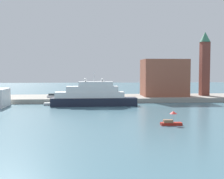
{
  "coord_description": "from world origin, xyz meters",
  "views": [
    {
      "loc": [
        -4.6,
        -88.32,
        11.54
      ],
      "look_at": [
        2.87,
        6.0,
        5.55
      ],
      "focal_mm": 47.66,
      "sensor_mm": 36.0,
      "label": 1
    }
  ],
  "objects_px": {
    "parked_car": "(52,96)",
    "mooring_bollard": "(120,97)",
    "small_motorboat": "(171,121)",
    "large_yacht": "(93,96)",
    "work_barge": "(53,104)",
    "harbor_building": "(164,78)",
    "person_figure": "(64,96)",
    "bell_tower": "(205,61)"
  },
  "relations": [
    {
      "from": "parked_car",
      "to": "mooring_bollard",
      "type": "height_order",
      "value": "parked_car"
    },
    {
      "from": "small_motorboat",
      "to": "mooring_bollard",
      "type": "bearing_deg",
      "value": 97.64
    },
    {
      "from": "large_yacht",
      "to": "work_barge",
      "type": "relative_size",
      "value": 5.0
    },
    {
      "from": "harbor_building",
      "to": "person_figure",
      "type": "height_order",
      "value": "harbor_building"
    },
    {
      "from": "harbor_building",
      "to": "work_barge",
      "type": "bearing_deg",
      "value": -159.9
    },
    {
      "from": "work_barge",
      "to": "person_figure",
      "type": "xyz_separation_m",
      "value": [
        3.23,
        7.82,
        1.92
      ]
    },
    {
      "from": "work_barge",
      "to": "bell_tower",
      "type": "bearing_deg",
      "value": 15.08
    },
    {
      "from": "small_motorboat",
      "to": "harbor_building",
      "type": "bearing_deg",
      "value": 77.11
    },
    {
      "from": "bell_tower",
      "to": "harbor_building",
      "type": "bearing_deg",
      "value": -178.55
    },
    {
      "from": "large_yacht",
      "to": "person_figure",
      "type": "distance_m",
      "value": 14.74
    },
    {
      "from": "harbor_building",
      "to": "parked_car",
      "type": "distance_m",
      "value": 43.89
    },
    {
      "from": "work_barge",
      "to": "person_figure",
      "type": "distance_m",
      "value": 8.68
    },
    {
      "from": "small_motorboat",
      "to": "harbor_building",
      "type": "distance_m",
      "value": 56.03
    },
    {
      "from": "small_motorboat",
      "to": "person_figure",
      "type": "relative_size",
      "value": 2.85
    },
    {
      "from": "large_yacht",
      "to": "small_motorboat",
      "type": "distance_m",
      "value": 39.43
    },
    {
      "from": "bell_tower",
      "to": "mooring_bollard",
      "type": "relative_size",
      "value": 34.31
    },
    {
      "from": "small_motorboat",
      "to": "harbor_building",
      "type": "height_order",
      "value": "harbor_building"
    },
    {
      "from": "bell_tower",
      "to": "parked_car",
      "type": "height_order",
      "value": "bell_tower"
    },
    {
      "from": "bell_tower",
      "to": "person_figure",
      "type": "relative_size",
      "value": 16.1
    },
    {
      "from": "mooring_bollard",
      "to": "person_figure",
      "type": "bearing_deg",
      "value": 174.6
    },
    {
      "from": "person_figure",
      "to": "parked_car",
      "type": "bearing_deg",
      "value": 149.25
    },
    {
      "from": "small_motorboat",
      "to": "parked_car",
      "type": "distance_m",
      "value": 58.15
    },
    {
      "from": "harbor_building",
      "to": "mooring_bollard",
      "type": "relative_size",
      "value": 23.1
    },
    {
      "from": "bell_tower",
      "to": "mooring_bollard",
      "type": "height_order",
      "value": "bell_tower"
    },
    {
      "from": "person_figure",
      "to": "mooring_bollard",
      "type": "height_order",
      "value": "person_figure"
    },
    {
      "from": "bell_tower",
      "to": "parked_car",
      "type": "xyz_separation_m",
      "value": [
        -59.67,
        -5.17,
        -13.1
      ]
    },
    {
      "from": "large_yacht",
      "to": "mooring_bollard",
      "type": "xyz_separation_m",
      "value": [
        10.03,
        8.73,
        -1.18
      ]
    },
    {
      "from": "work_barge",
      "to": "person_figure",
      "type": "height_order",
      "value": "person_figure"
    },
    {
      "from": "harbor_building",
      "to": "person_figure",
      "type": "relative_size",
      "value": 10.84
    },
    {
      "from": "large_yacht",
      "to": "mooring_bollard",
      "type": "relative_size",
      "value": 37.83
    },
    {
      "from": "parked_car",
      "to": "person_figure",
      "type": "relative_size",
      "value": 2.42
    },
    {
      "from": "harbor_building",
      "to": "mooring_bollard",
      "type": "height_order",
      "value": "harbor_building"
    },
    {
      "from": "harbor_building",
      "to": "large_yacht",
      "type": "bearing_deg",
      "value": -147.47
    },
    {
      "from": "work_barge",
      "to": "large_yacht",
      "type": "bearing_deg",
      "value": -11.87
    },
    {
      "from": "small_motorboat",
      "to": "mooring_bollard",
      "type": "height_order",
      "value": "small_motorboat"
    },
    {
      "from": "person_figure",
      "to": "work_barge",
      "type": "bearing_deg",
      "value": -112.47
    },
    {
      "from": "large_yacht",
      "to": "small_motorboat",
      "type": "relative_size",
      "value": 6.22
    },
    {
      "from": "small_motorboat",
      "to": "parked_car",
      "type": "bearing_deg",
      "value": 121.96
    },
    {
      "from": "person_figure",
      "to": "mooring_bollard",
      "type": "bearing_deg",
      "value": -5.4
    },
    {
      "from": "work_barge",
      "to": "bell_tower",
      "type": "relative_size",
      "value": 0.22
    },
    {
      "from": "large_yacht",
      "to": "parked_car",
      "type": "height_order",
      "value": "large_yacht"
    },
    {
      "from": "small_motorboat",
      "to": "parked_car",
      "type": "xyz_separation_m",
      "value": [
        -30.77,
        49.32,
        1.34
      ]
    }
  ]
}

